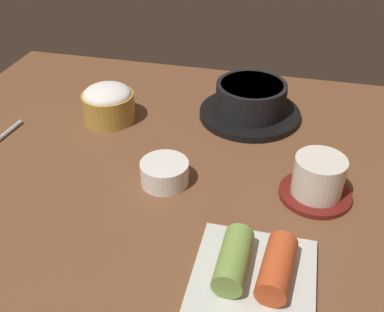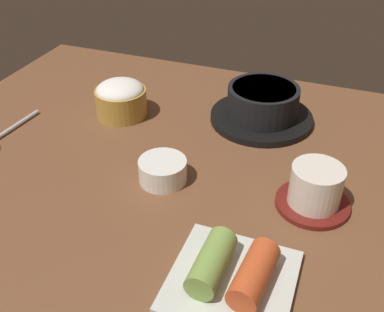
{
  "view_description": "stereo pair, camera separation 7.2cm",
  "coord_description": "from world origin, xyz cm",
  "px_view_note": "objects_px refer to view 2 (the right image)",
  "views": [
    {
      "loc": [
        15.98,
        -59.57,
        46.53
      ],
      "look_at": [
        2.0,
        -2.0,
        5.0
      ],
      "focal_mm": 42.43,
      "sensor_mm": 36.0,
      "label": 1
    },
    {
      "loc": [
        22.88,
        -57.44,
        46.53
      ],
      "look_at": [
        2.0,
        -2.0,
        5.0
      ],
      "focal_mm": 42.43,
      "sensor_mm": 36.0,
      "label": 2
    }
  ],
  "objects_px": {
    "rice_bowl": "(121,98)",
    "kimchi_plate": "(232,275)",
    "stone_pot": "(262,106)",
    "tea_cup_with_saucer": "(315,189)",
    "banchan_cup_center": "(163,170)"
  },
  "relations": [
    {
      "from": "banchan_cup_center",
      "to": "kimchi_plate",
      "type": "xyz_separation_m",
      "value": [
        0.16,
        -0.16,
        -0.0
      ]
    },
    {
      "from": "stone_pot",
      "to": "rice_bowl",
      "type": "bearing_deg",
      "value": -164.15
    },
    {
      "from": "rice_bowl",
      "to": "kimchi_plate",
      "type": "height_order",
      "value": "rice_bowl"
    },
    {
      "from": "banchan_cup_center",
      "to": "kimchi_plate",
      "type": "relative_size",
      "value": 0.51
    },
    {
      "from": "stone_pot",
      "to": "rice_bowl",
      "type": "xyz_separation_m",
      "value": [
        -0.26,
        -0.07,
        0.0
      ]
    },
    {
      "from": "tea_cup_with_saucer",
      "to": "banchan_cup_center",
      "type": "distance_m",
      "value": 0.23
    },
    {
      "from": "stone_pot",
      "to": "tea_cup_with_saucer",
      "type": "bearing_deg",
      "value": -59.11
    },
    {
      "from": "rice_bowl",
      "to": "kimchi_plate",
      "type": "xyz_separation_m",
      "value": [
        0.32,
        -0.32,
        -0.02
      ]
    },
    {
      "from": "kimchi_plate",
      "to": "rice_bowl",
      "type": "bearing_deg",
      "value": 134.68
    },
    {
      "from": "stone_pot",
      "to": "rice_bowl",
      "type": "height_order",
      "value": "same"
    },
    {
      "from": "banchan_cup_center",
      "to": "rice_bowl",
      "type": "bearing_deg",
      "value": 134.24
    },
    {
      "from": "tea_cup_with_saucer",
      "to": "kimchi_plate",
      "type": "bearing_deg",
      "value": -111.23
    },
    {
      "from": "rice_bowl",
      "to": "banchan_cup_center",
      "type": "distance_m",
      "value": 0.23
    },
    {
      "from": "stone_pot",
      "to": "tea_cup_with_saucer",
      "type": "height_order",
      "value": "stone_pot"
    },
    {
      "from": "tea_cup_with_saucer",
      "to": "kimchi_plate",
      "type": "relative_size",
      "value": 0.73
    }
  ]
}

